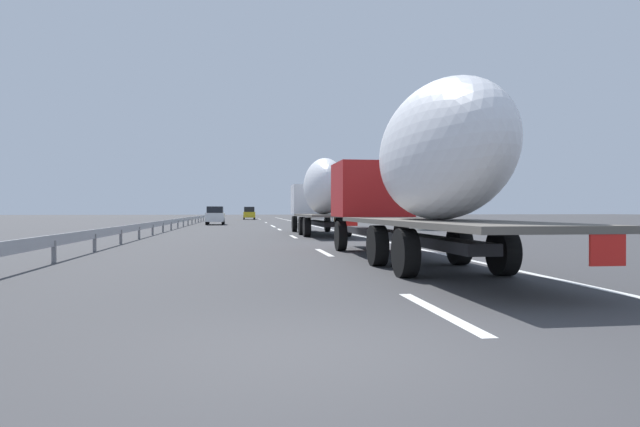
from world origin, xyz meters
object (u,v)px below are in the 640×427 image
(truck_trailing, at_px, (419,170))
(car_white_van, at_px, (215,215))
(road_sign, at_px, (332,202))
(car_yellow_coupe, at_px, (249,213))
(truck_lead, at_px, (321,193))

(truck_trailing, distance_m, car_white_van, 41.36)
(truck_trailing, bearing_deg, road_sign, -5.54)
(truck_trailing, relative_size, car_yellow_coupe, 3.38)
(truck_lead, height_order, truck_trailing, truck_trailing)
(truck_trailing, xyz_separation_m, car_white_van, (40.71, 7.14, -1.56))
(truck_lead, distance_m, truck_trailing, 17.65)
(truck_lead, distance_m, car_yellow_coupe, 52.41)
(truck_lead, xyz_separation_m, road_sign, (14.33, -3.10, -0.30))
(car_yellow_coupe, bearing_deg, truck_trailing, -177.17)
(truck_lead, bearing_deg, car_yellow_coupe, 3.78)
(car_white_van, distance_m, road_sign, 13.51)
(truck_trailing, relative_size, car_white_van, 3.40)
(truck_lead, height_order, car_yellow_coupe, truck_lead)
(car_yellow_coupe, relative_size, road_sign, 1.38)
(truck_trailing, xyz_separation_m, road_sign, (31.98, -3.10, -0.34))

